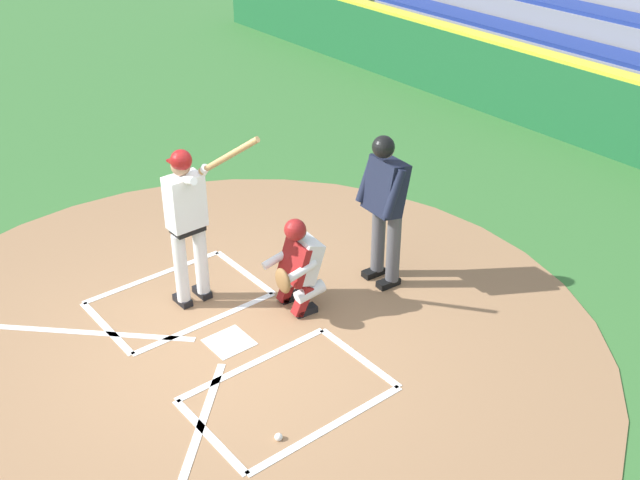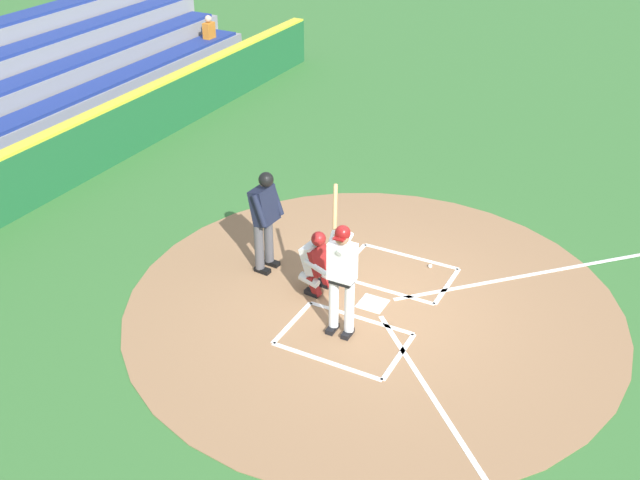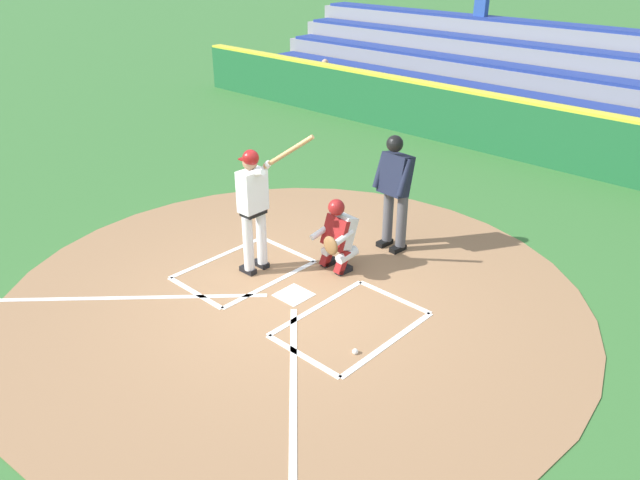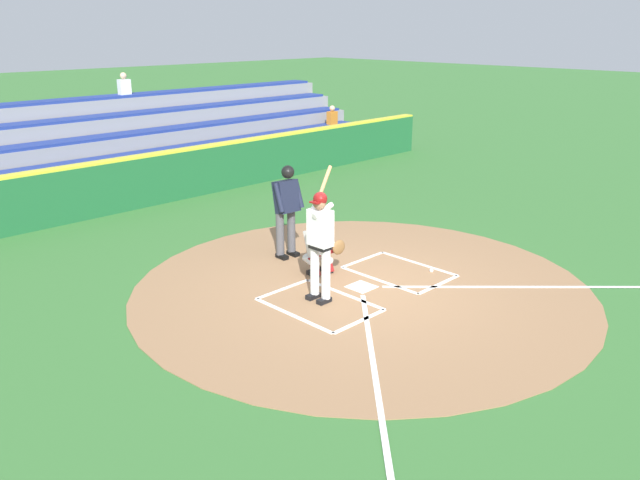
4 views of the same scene
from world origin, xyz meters
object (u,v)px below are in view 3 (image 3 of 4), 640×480
object	(u,v)px
batter	(254,203)
catcher	(337,234)
baseball	(355,352)
plate_umpire	(395,185)

from	to	relation	value
batter	catcher	world-z (taller)	batter
catcher	baseball	bearing A→B (deg)	137.61
batter	catcher	size ratio (longest dim) A/B	1.88
batter	catcher	bearing A→B (deg)	-135.17
batter	plate_umpire	size ratio (longest dim) A/B	1.14
batter	plate_umpire	xyz separation A→B (m)	(-1.02, -1.94, -0.02)
batter	plate_umpire	distance (m)	2.19
batter	baseball	world-z (taller)	batter
plate_umpire	catcher	bearing A→B (deg)	80.95
plate_umpire	baseball	bearing A→B (deg)	118.43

